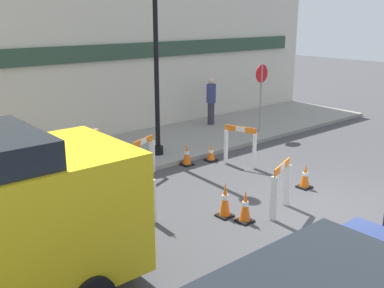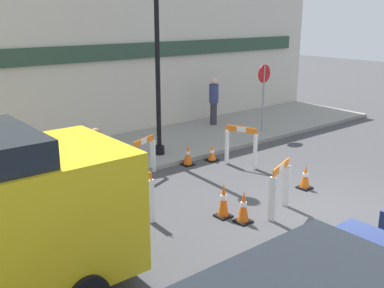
{
  "view_description": "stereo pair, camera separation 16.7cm",
  "coord_description": "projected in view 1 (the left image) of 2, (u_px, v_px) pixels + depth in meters",
  "views": [
    {
      "loc": [
        -7.64,
        -4.58,
        3.94
      ],
      "look_at": [
        -1.1,
        3.18,
        1.0
      ],
      "focal_mm": 42.0,
      "sensor_mm": 36.0,
      "label": 1
    },
    {
      "loc": [
        -7.51,
        -4.69,
        3.94
      ],
      "look_at": [
        -1.1,
        3.18,
        1.0
      ],
      "focal_mm": 42.0,
      "sensor_mm": 36.0,
      "label": 2
    }
  ],
  "objects": [
    {
      "name": "ground_plane",
      "position": [
        333.0,
        214.0,
        9.19
      ],
      "size": [
        60.0,
        60.0,
        0.0
      ],
      "primitive_type": "plane",
      "color": "#424244"
    },
    {
      "name": "sidewalk_slab",
      "position": [
        155.0,
        146.0,
        13.76
      ],
      "size": [
        18.0,
        3.48,
        0.12
      ],
      "color": "gray",
      "rests_on": "ground_plane"
    },
    {
      "name": "storefront_facade",
      "position": [
        120.0,
        53.0,
        14.34
      ],
      "size": [
        18.0,
        0.22,
        5.5
      ],
      "color": "beige",
      "rests_on": "ground_plane"
    },
    {
      "name": "streetlamp_post",
      "position": [
        156.0,
        32.0,
        11.81
      ],
      "size": [
        0.44,
        0.44,
        5.26
      ],
      "color": "black",
      "rests_on": "sidewalk_slab"
    },
    {
      "name": "stop_sign",
      "position": [
        261.0,
        87.0,
        14.83
      ],
      "size": [
        0.6,
        0.06,
        2.25
      ],
      "rotation": [
        0.0,
        0.0,
        3.2
      ],
      "color": "gray",
      "rests_on": "sidewalk_slab"
    },
    {
      "name": "barricade_0",
      "position": [
        240.0,
        145.0,
        11.94
      ],
      "size": [
        0.42,
        0.89,
        1.1
      ],
      "rotation": [
        0.0,
        0.0,
        1.9
      ],
      "color": "white",
      "rests_on": "ground_plane"
    },
    {
      "name": "barricade_1",
      "position": [
        144.0,
        156.0,
        11.19
      ],
      "size": [
        0.83,
        0.44,
        1.0
      ],
      "rotation": [
        0.0,
        0.0,
        3.53
      ],
      "color": "white",
      "rests_on": "ground_plane"
    },
    {
      "name": "barricade_2",
      "position": [
        141.0,
        190.0,
        8.97
      ],
      "size": [
        0.15,
        0.89,
        1.04
      ],
      "rotation": [
        0.0,
        0.0,
        4.7
      ],
      "color": "white",
      "rests_on": "ground_plane"
    },
    {
      "name": "barricade_3",
      "position": [
        281.0,
        186.0,
        9.11
      ],
      "size": [
        0.89,
        0.44,
        1.07
      ],
      "rotation": [
        0.0,
        0.0,
        6.64
      ],
      "color": "white",
      "rests_on": "ground_plane"
    },
    {
      "name": "traffic_cone_0",
      "position": [
        118.0,
        185.0,
        9.79
      ],
      "size": [
        0.3,
        0.3,
        0.72
      ],
      "color": "black",
      "rests_on": "ground_plane"
    },
    {
      "name": "traffic_cone_1",
      "position": [
        245.0,
        207.0,
        8.77
      ],
      "size": [
        0.3,
        0.3,
        0.67
      ],
      "color": "black",
      "rests_on": "ground_plane"
    },
    {
      "name": "traffic_cone_2",
      "position": [
        211.0,
        153.0,
        12.49
      ],
      "size": [
        0.3,
        0.3,
        0.46
      ],
      "color": "black",
      "rests_on": "ground_plane"
    },
    {
      "name": "traffic_cone_3",
      "position": [
        187.0,
        155.0,
        12.11
      ],
      "size": [
        0.3,
        0.3,
        0.61
      ],
      "color": "black",
      "rests_on": "ground_plane"
    },
    {
      "name": "traffic_cone_4",
      "position": [
        225.0,
        200.0,
        8.99
      ],
      "size": [
        0.3,
        0.3,
        0.73
      ],
      "color": "black",
      "rests_on": "ground_plane"
    },
    {
      "name": "traffic_cone_5",
      "position": [
        305.0,
        176.0,
        10.52
      ],
      "size": [
        0.3,
        0.3,
        0.59
      ],
      "color": "black",
      "rests_on": "ground_plane"
    },
    {
      "name": "person_worker",
      "position": [
        98.0,
        161.0,
        9.7
      ],
      "size": [
        0.42,
        0.42,
        1.62
      ],
      "rotation": [
        0.0,
        0.0,
        -0.47
      ],
      "color": "#33333D",
      "rests_on": "ground_plane"
    },
    {
      "name": "person_pedestrian",
      "position": [
        211.0,
        99.0,
        15.96
      ],
      "size": [
        0.35,
        0.35,
        1.68
      ],
      "rotation": [
        0.0,
        0.0,
        3.19
      ],
      "color": "#33333D",
      "rests_on": "sidewalk_slab"
    }
  ]
}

